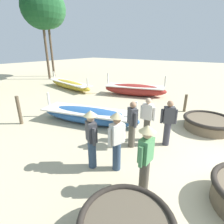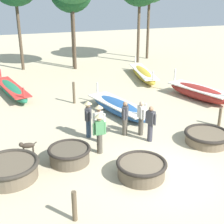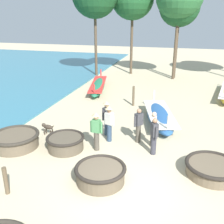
% 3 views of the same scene
% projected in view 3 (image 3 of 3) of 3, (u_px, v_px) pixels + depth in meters
% --- Properties ---
extents(ground_plane, '(80.00, 80.00, 0.00)m').
position_uv_depth(ground_plane, '(122.00, 191.00, 8.44)').
color(ground_plane, '#C6B793').
extents(coracle_beside_post, '(2.01, 2.01, 0.63)m').
position_uv_depth(coracle_beside_post, '(16.00, 140.00, 11.13)').
color(coracle_beside_post, brown).
rests_on(coracle_beside_post, ground).
extents(coracle_far_left, '(1.75, 1.75, 0.59)m').
position_uv_depth(coracle_far_left, '(100.00, 173.00, 8.79)').
color(coracle_far_left, brown).
rests_on(coracle_far_left, ground).
extents(coracle_far_right, '(1.60, 1.60, 0.60)m').
position_uv_depth(coracle_far_right, '(66.00, 142.00, 10.94)').
color(coracle_far_right, brown).
rests_on(coracle_far_right, ground).
extents(coracle_center, '(1.92, 1.92, 0.50)m').
position_uv_depth(coracle_center, '(212.00, 168.00, 9.17)').
color(coracle_center, brown).
rests_on(coracle_center, ground).
extents(long_boat_white_hull, '(2.32, 4.68, 1.17)m').
position_uv_depth(long_boat_white_hull, '(159.00, 116.00, 13.69)').
color(long_boat_white_hull, '#285693').
rests_on(long_boat_white_hull, ground).
extents(long_boat_green_hull, '(2.08, 5.54, 1.07)m').
position_uv_depth(long_boat_green_hull, '(98.00, 86.00, 19.64)').
color(long_boat_green_hull, '#237551').
rests_on(long_boat_green_hull, ground).
extents(fisherman_standing_left, '(0.50, 0.36, 1.67)m').
position_uv_depth(fisherman_standing_left, '(109.00, 121.00, 11.45)').
color(fisherman_standing_left, '#2D425B').
rests_on(fisherman_standing_left, ground).
extents(fisherman_with_hat, '(0.38, 0.44, 1.57)m').
position_uv_depth(fisherman_with_hat, '(139.00, 125.00, 11.40)').
color(fisherman_with_hat, '#4C473D').
rests_on(fisherman_with_hat, ground).
extents(fisherman_hauling, '(0.53, 0.36, 1.67)m').
position_uv_depth(fisherman_hauling, '(96.00, 129.00, 10.67)').
color(fisherman_hauling, '#4C473D').
rests_on(fisherman_hauling, ground).
extents(fisherman_standing_right, '(0.26, 0.53, 1.57)m').
position_uv_depth(fisherman_standing_right, '(153.00, 128.00, 11.04)').
color(fisherman_standing_right, '#4C473D').
rests_on(fisherman_standing_right, ground).
extents(fisherman_by_coracle, '(0.35, 0.48, 1.57)m').
position_uv_depth(fisherman_by_coracle, '(154.00, 135.00, 10.38)').
color(fisherman_by_coracle, '#383842').
rests_on(fisherman_by_coracle, ground).
extents(fisherman_crouching, '(0.36, 0.47, 1.67)m').
position_uv_depth(fisherman_crouching, '(107.00, 116.00, 12.06)').
color(fisherman_crouching, '#2D425B').
rests_on(fisherman_crouching, ground).
extents(dog, '(0.68, 0.27, 0.55)m').
position_uv_depth(dog, '(47.00, 127.00, 12.28)').
color(dog, '#3D3328').
rests_on(dog, ground).
extents(mooring_post_inland, '(0.14, 0.14, 1.24)m').
position_uv_depth(mooring_post_inland, '(133.00, 96.00, 16.13)').
color(mooring_post_inland, brown).
rests_on(mooring_post_inland, ground).
extents(mooring_post_mid_beach, '(0.14, 0.14, 0.95)m').
position_uv_depth(mooring_post_mid_beach, '(6.00, 181.00, 8.16)').
color(mooring_post_mid_beach, brown).
rests_on(mooring_post_mid_beach, ground).
extents(tree_leftmost, '(3.37, 3.37, 7.69)m').
position_uv_depth(tree_leftmost, '(180.00, 6.00, 21.60)').
color(tree_leftmost, '#4C3D2D').
rests_on(tree_leftmost, ground).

